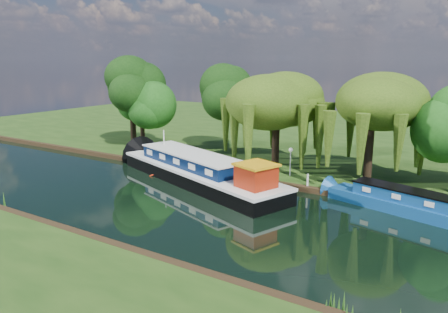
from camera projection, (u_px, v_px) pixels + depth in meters
The scene contains 13 objects.
ground at pixel (221, 214), 30.58m from camera, with size 120.00×120.00×0.00m, color black.
far_bank at pixel (359, 138), 58.46m from camera, with size 120.00×52.00×0.45m, color #1C3C10.
dutch_barge at pixel (199, 172), 38.05m from camera, with size 19.77×10.56×4.10m.
narrowboat at pixel (417, 206), 30.18m from camera, with size 13.03×5.24×1.88m.
red_dinghy at pixel (165, 176), 40.60m from camera, with size 2.16×3.02×0.63m, color maroon.
willow_left at pixel (277, 103), 40.31m from camera, with size 7.12×7.12×8.53m.
willow_right at pixel (372, 110), 35.95m from camera, with size 6.78×6.78×8.26m.
tree_far_left at pixel (141, 104), 49.60m from camera, with size 4.62×4.62×7.45m.
tree_far_back at pixel (131, 90), 50.97m from camera, with size 5.65×5.65×9.49m.
tree_far_mid at pixel (235, 97), 48.01m from camera, with size 5.39×5.39×8.83m.
lamppost at pixel (291, 154), 38.41m from camera, with size 0.36×0.36×2.56m.
mooring_posts at pixel (269, 174), 37.54m from camera, with size 19.16×0.16×1.00m.
reeds_near at pixel (256, 278), 20.62m from camera, with size 33.70×1.50×1.10m.
Camera 1 is at (15.78, -24.26, 10.68)m, focal length 35.00 mm.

